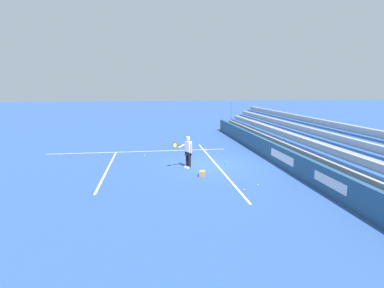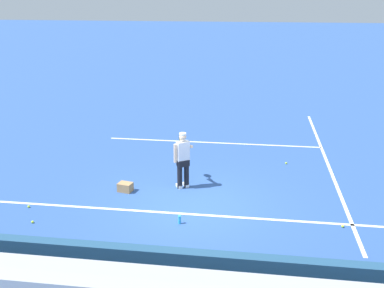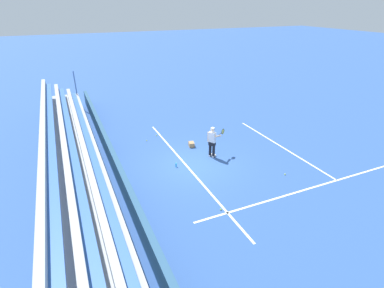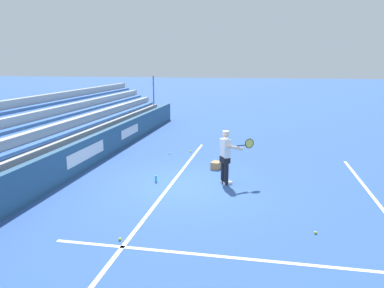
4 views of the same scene
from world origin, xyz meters
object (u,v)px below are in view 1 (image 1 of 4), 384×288
at_px(ball_box_cardboard, 202,173).
at_px(tennis_ball_far_left, 145,155).
at_px(tennis_ball_toward_net, 206,150).
at_px(water_bottle, 226,163).
at_px(tennis_ball_near_player, 258,185).
at_px(tennis_ball_on_baseline, 244,190).
at_px(tennis_player, 188,152).

relative_size(ball_box_cardboard, tennis_ball_far_left, 6.06).
height_order(tennis_ball_toward_net, water_bottle, water_bottle).
bearing_deg(tennis_ball_near_player, tennis_ball_on_baseline, 122.78).
bearing_deg(tennis_player, tennis_ball_far_left, 36.78).
distance_m(tennis_ball_far_left, tennis_ball_near_player, 8.37).
height_order(ball_box_cardboard, tennis_ball_far_left, ball_box_cardboard).
height_order(tennis_ball_on_baseline, water_bottle, water_bottle).
xyz_separation_m(tennis_player, tennis_ball_on_baseline, (-3.96, -1.92, -0.86)).
bearing_deg(tennis_ball_near_player, tennis_ball_toward_net, 6.37).
bearing_deg(tennis_ball_on_baseline, tennis_ball_near_player, -57.22).
relative_size(tennis_ball_far_left, tennis_ball_near_player, 1.00).
bearing_deg(tennis_player, water_bottle, -83.17).
relative_size(tennis_player, tennis_ball_toward_net, 25.98).
height_order(tennis_player, tennis_ball_far_left, tennis_player).
bearing_deg(tennis_ball_near_player, ball_box_cardboard, 50.70).
xyz_separation_m(tennis_ball_toward_net, water_bottle, (-4.07, -0.37, 0.08)).
relative_size(tennis_player, tennis_ball_on_baseline, 25.98).
height_order(tennis_ball_toward_net, tennis_ball_far_left, same).
xyz_separation_m(tennis_ball_on_baseline, water_bottle, (4.22, -0.31, 0.08)).
bearing_deg(ball_box_cardboard, tennis_ball_on_baseline, -148.85).
relative_size(tennis_player, tennis_ball_far_left, 25.98).
xyz_separation_m(tennis_player, tennis_ball_near_player, (-3.44, -2.72, -0.86)).
bearing_deg(water_bottle, ball_box_cardboard, 138.07).
bearing_deg(tennis_player, ball_box_cardboard, -162.57).
xyz_separation_m(ball_box_cardboard, tennis_ball_far_left, (4.83, 2.90, -0.10)).
distance_m(tennis_player, tennis_ball_on_baseline, 4.48).
distance_m(tennis_player, water_bottle, 2.37).
bearing_deg(ball_box_cardboard, tennis_ball_near_player, -129.30).
height_order(ball_box_cardboard, tennis_ball_on_baseline, ball_box_cardboard).
xyz_separation_m(tennis_ball_far_left, tennis_ball_on_baseline, (-7.15, -4.30, 0.00)).
relative_size(tennis_ball_far_left, tennis_ball_on_baseline, 1.00).
distance_m(tennis_ball_toward_net, tennis_ball_far_left, 4.39).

